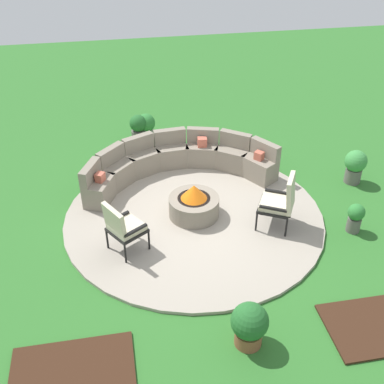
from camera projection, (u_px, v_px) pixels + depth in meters
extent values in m
plane|color=#2D6B28|center=(194.00, 217.00, 9.18)|extent=(24.00, 24.00, 0.00)
cylinder|color=#9E9384|center=(194.00, 216.00, 9.16)|extent=(4.92, 4.92, 0.06)
cube|color=#382114|center=(73.00, 373.00, 6.31)|extent=(1.64, 1.06, 0.04)
cube|color=#382114|center=(382.00, 325.00, 6.97)|extent=(1.64, 1.06, 0.04)
cylinder|color=gray|center=(194.00, 206.00, 9.04)|extent=(0.95, 0.95, 0.39)
cylinder|color=black|center=(194.00, 199.00, 8.95)|extent=(0.62, 0.62, 0.06)
cone|color=orange|center=(194.00, 192.00, 8.85)|extent=(0.50, 0.50, 0.28)
cube|color=gray|center=(259.00, 168.00, 10.10)|extent=(0.76, 0.83, 0.48)
cube|color=gray|center=(265.00, 149.00, 9.95)|extent=(0.51, 0.67, 0.33)
cube|color=gray|center=(232.00, 159.00, 10.43)|extent=(0.83, 0.78, 0.48)
cube|color=gray|center=(236.00, 139.00, 10.31)|extent=(0.65, 0.54, 0.33)
cube|color=gray|center=(202.00, 155.00, 10.58)|extent=(0.79, 0.63, 0.48)
cube|color=gray|center=(203.00, 135.00, 10.48)|extent=(0.71, 0.35, 0.33)
cube|color=gray|center=(172.00, 156.00, 10.54)|extent=(0.73, 0.50, 0.48)
cube|color=gray|center=(170.00, 136.00, 10.43)|extent=(0.71, 0.21, 0.33)
cube|color=gray|center=(143.00, 162.00, 10.30)|extent=(0.82, 0.70, 0.48)
cube|color=gray|center=(138.00, 143.00, 10.17)|extent=(0.70, 0.44, 0.33)
cube|color=gray|center=(118.00, 174.00, 9.90)|extent=(0.81, 0.81, 0.48)
cube|color=gray|center=(111.00, 155.00, 9.74)|extent=(0.60, 0.61, 0.33)
cube|color=gray|center=(100.00, 191.00, 9.38)|extent=(0.70, 0.82, 0.48)
cube|color=gray|center=(90.00, 172.00, 9.18)|extent=(0.43, 0.70, 0.33)
cube|color=#BC5B47|center=(202.00, 142.00, 10.35)|extent=(0.21, 0.18, 0.20)
cube|color=#BC5B47|center=(100.00, 177.00, 9.19)|extent=(0.22, 0.22, 0.17)
cube|color=#BC5B47|center=(259.00, 156.00, 9.88)|extent=(0.23, 0.23, 0.17)
cylinder|color=black|center=(131.00, 227.00, 8.53)|extent=(0.04, 0.04, 0.38)
cylinder|color=black|center=(149.00, 240.00, 8.22)|extent=(0.04, 0.04, 0.38)
cylinder|color=black|center=(107.00, 239.00, 8.24)|extent=(0.04, 0.04, 0.38)
cylinder|color=black|center=(125.00, 254.00, 7.93)|extent=(0.04, 0.04, 0.38)
cube|color=black|center=(127.00, 230.00, 8.11)|extent=(0.76, 0.76, 0.05)
cube|color=beige|center=(127.00, 227.00, 8.07)|extent=(0.70, 0.70, 0.09)
cube|color=beige|center=(114.00, 222.00, 7.81)|extent=(0.38, 0.54, 0.60)
cube|color=black|center=(118.00, 217.00, 8.18)|extent=(0.41, 0.29, 0.04)
cube|color=black|center=(136.00, 230.00, 7.88)|extent=(0.41, 0.29, 0.04)
cylinder|color=black|center=(256.00, 222.00, 8.64)|extent=(0.04, 0.04, 0.38)
cylinder|color=black|center=(262.00, 204.00, 9.10)|extent=(0.04, 0.04, 0.38)
cylinder|color=black|center=(286.00, 228.00, 8.50)|extent=(0.04, 0.04, 0.38)
cylinder|color=black|center=(291.00, 210.00, 8.96)|extent=(0.04, 0.04, 0.38)
cube|color=black|center=(275.00, 206.00, 8.68)|extent=(0.80, 0.81, 0.05)
cube|color=beige|center=(275.00, 203.00, 8.64)|extent=(0.73, 0.75, 0.09)
cube|color=beige|center=(291.00, 193.00, 8.43)|extent=(0.38, 0.59, 0.66)
cube|color=black|center=(273.00, 209.00, 8.39)|extent=(0.45, 0.28, 0.04)
cube|color=black|center=(278.00, 192.00, 8.82)|extent=(0.45, 0.28, 0.04)
cylinder|color=#605B56|center=(353.00, 175.00, 10.13)|extent=(0.34, 0.34, 0.32)
sphere|color=#3D8E42|center=(356.00, 161.00, 9.94)|extent=(0.46, 0.46, 0.46)
sphere|color=yellow|center=(359.00, 157.00, 9.90)|extent=(0.15, 0.15, 0.15)
cylinder|color=brown|center=(248.00, 337.00, 6.67)|extent=(0.39, 0.39, 0.23)
sphere|color=#236028|center=(250.00, 321.00, 6.49)|extent=(0.53, 0.53, 0.53)
cylinder|color=#A89E8E|center=(147.00, 135.00, 11.77)|extent=(0.41, 0.41, 0.22)
sphere|color=#2D7A33|center=(146.00, 123.00, 11.59)|extent=(0.45, 0.45, 0.45)
sphere|color=#E55638|center=(148.00, 119.00, 11.54)|extent=(0.18, 0.18, 0.18)
cylinder|color=#605B56|center=(139.00, 136.00, 11.62)|extent=(0.35, 0.35, 0.32)
sphere|color=#236028|center=(138.00, 123.00, 11.42)|extent=(0.41, 0.41, 0.41)
cylinder|color=#605B56|center=(354.00, 224.00, 8.76)|extent=(0.25, 0.25, 0.28)
sphere|color=#2D7A33|center=(356.00, 212.00, 8.61)|extent=(0.31, 0.31, 0.31)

